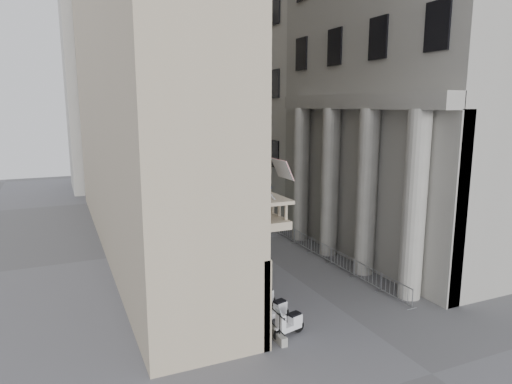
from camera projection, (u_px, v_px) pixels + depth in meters
ground at (432, 374)px, 17.54m from camera, size 120.00×120.00×0.00m
left_building at (125, 4)px, 31.18m from camera, size 5.00×36.00×34.00m
far_building at (157, 67)px, 57.90m from camera, size 22.00×10.00×30.00m
iron_fence at (193, 253)px, 32.02m from camera, size 0.30×28.00×1.40m
blue_awning at (257, 216)px, 42.56m from camera, size 1.60×3.00×3.00m
flag at (280, 336)px, 20.45m from camera, size 1.00×1.40×8.20m
scooter_0 at (289, 336)px, 20.43m from camera, size 1.49×0.89×1.50m
scooter_1 at (275, 322)px, 21.76m from camera, size 1.49×0.89×1.50m
scooter_2 at (262, 309)px, 23.09m from camera, size 1.49×0.89×1.50m
scooter_3 at (250, 298)px, 24.42m from camera, size 1.49×0.89×1.50m
scooter_4 at (240, 288)px, 25.75m from camera, size 1.49×0.89×1.50m
scooter_5 at (231, 279)px, 27.07m from camera, size 1.49×0.89×1.50m
scooter_6 at (222, 271)px, 28.40m from camera, size 1.49×0.89×1.50m
scooter_7 at (215, 264)px, 29.73m from camera, size 1.49×0.89×1.50m
scooter_8 at (208, 257)px, 31.06m from camera, size 1.49×0.89×1.50m
scooter_9 at (201, 251)px, 32.39m from camera, size 1.49×0.89×1.50m
scooter_10 at (196, 245)px, 33.71m from camera, size 1.49×0.89×1.50m
scooter_11 at (190, 240)px, 35.04m from camera, size 1.49×0.89×1.50m
scooter_12 at (185, 235)px, 36.37m from camera, size 1.49×0.89×1.50m
scooter_13 at (180, 231)px, 37.70m from camera, size 1.49×0.89×1.50m
scooter_14 at (176, 226)px, 39.03m from camera, size 1.49×0.89×1.50m
barrier_0 at (396, 300)px, 24.18m from camera, size 0.60×2.40×1.10m
barrier_1 at (366, 284)px, 26.42m from camera, size 0.60×2.40×1.10m
barrier_2 at (342, 270)px, 28.67m from camera, size 0.60×2.40×1.10m
barrier_3 at (321, 258)px, 30.92m from camera, size 0.60×2.40×1.10m
barrier_4 at (302, 248)px, 33.17m from camera, size 0.60×2.40×1.10m
barrier_5 at (287, 239)px, 35.41m from camera, size 0.60×2.40×1.10m
barrier_6 at (273, 231)px, 37.66m from camera, size 0.60×2.40×1.10m
barrier_7 at (260, 224)px, 39.91m from camera, size 0.60×2.40×1.10m
barrier_8 at (249, 217)px, 42.16m from camera, size 0.60×2.40×1.10m
security_tent at (190, 185)px, 41.55m from camera, size 4.50×4.50×3.66m
street_lamp at (198, 183)px, 32.17m from camera, size 2.63×0.37×8.04m
info_kiosk at (194, 228)px, 35.37m from camera, size 0.28×0.78×1.65m
pedestrian_a at (234, 213)px, 40.56m from camera, size 0.69×0.58×1.61m
pedestrian_b at (230, 204)px, 43.68m from camera, size 0.86×0.68×1.72m
pedestrian_c at (172, 198)px, 47.07m from camera, size 0.94×0.80×1.63m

